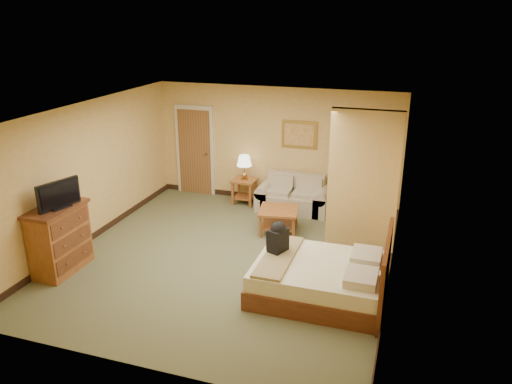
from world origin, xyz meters
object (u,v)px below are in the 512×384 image
at_px(coffee_table, 279,216).
at_px(loveseat, 293,199).
at_px(bed, 324,278).
at_px(dresser, 60,239).

bearing_deg(coffee_table, loveseat, 90.35).
bearing_deg(loveseat, bed, -68.40).
height_order(coffee_table, dresser, dresser).
bearing_deg(dresser, coffee_table, 40.98).
distance_m(dresser, bed, 4.34).
bearing_deg(loveseat, dresser, -128.25).
xyz_separation_m(loveseat, bed, (1.29, -3.25, 0.04)).
relative_size(loveseat, dresser, 1.37).
bearing_deg(dresser, loveseat, 51.75).
height_order(loveseat, bed, bed).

